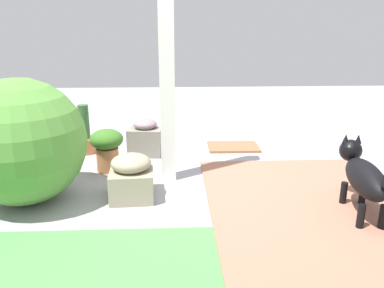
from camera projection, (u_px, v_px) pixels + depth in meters
ground_plane at (211, 178)px, 3.89m from camera, size 12.00×12.00×0.00m
brick_path at (318, 210)px, 3.20m from camera, size 1.80×2.40×0.02m
porch_pillar at (167, 51)px, 3.52m from camera, size 0.14×0.14×2.50m
stone_planter_nearest at (146, 138)px, 4.55m from camera, size 0.42×0.36×0.43m
stone_planter_mid at (132, 177)px, 3.40m from camera, size 0.40×0.44×0.40m
round_shrub at (22, 142)px, 3.23m from camera, size 1.07×1.07×1.07m
terracotta_pot_tall at (85, 136)px, 4.59m from camera, size 0.22×0.22×0.59m
terracotta_pot_spiky at (21, 134)px, 4.16m from camera, size 0.30×0.30×0.73m
terracotta_pot_broad at (107, 146)px, 4.01m from camera, size 0.34×0.34×0.45m
dog at (363, 175)px, 3.06m from camera, size 0.30×0.84×0.58m
doormat at (233, 147)px, 4.83m from camera, size 0.63×0.43×0.03m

